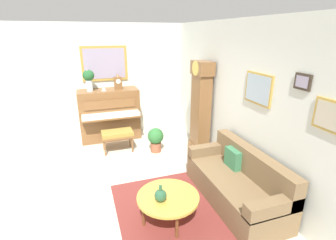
# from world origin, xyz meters

# --- Properties ---
(ground_plane) EXTENTS (6.40, 6.00, 0.10)m
(ground_plane) POSITION_xyz_m (0.00, 0.00, -0.05)
(ground_plane) COLOR beige
(wall_left) EXTENTS (0.13, 4.90, 2.80)m
(wall_left) POSITION_xyz_m (-2.60, 0.01, 1.41)
(wall_left) COLOR silver
(wall_left) RESTS_ON ground_plane
(wall_back) EXTENTS (5.30, 0.13, 2.80)m
(wall_back) POSITION_xyz_m (0.02, 2.40, 1.40)
(wall_back) COLOR silver
(wall_back) RESTS_ON ground_plane
(area_rug) EXTENTS (2.10, 1.50, 0.01)m
(area_rug) POSITION_xyz_m (1.01, 0.81, 0.00)
(area_rug) COLOR maroon
(area_rug) RESTS_ON ground_plane
(piano) EXTENTS (0.87, 1.44, 1.26)m
(piano) POSITION_xyz_m (-2.23, 0.34, 0.63)
(piano) COLOR brown
(piano) RESTS_ON ground_plane
(piano_bench) EXTENTS (0.42, 0.70, 0.48)m
(piano_bench) POSITION_xyz_m (-1.41, 0.40, 0.41)
(piano_bench) COLOR brown
(piano_bench) RESTS_ON ground_plane
(grandfather_clock) EXTENTS (0.52, 0.34, 2.03)m
(grandfather_clock) POSITION_xyz_m (-0.81, 2.15, 0.96)
(grandfather_clock) COLOR brown
(grandfather_clock) RESTS_ON ground_plane
(couch) EXTENTS (1.90, 0.80, 0.84)m
(couch) POSITION_xyz_m (0.99, 1.95, 0.31)
(couch) COLOR brown
(couch) RESTS_ON ground_plane
(coffee_table) EXTENTS (0.88, 0.88, 0.40)m
(coffee_table) POSITION_xyz_m (1.08, 0.76, 0.37)
(coffee_table) COLOR gold
(coffee_table) RESTS_ON ground_plane
(mantel_clock) EXTENTS (0.13, 0.18, 0.38)m
(mantel_clock) POSITION_xyz_m (-2.23, 0.60, 1.43)
(mantel_clock) COLOR brown
(mantel_clock) RESTS_ON piano
(flower_vase) EXTENTS (0.26, 0.26, 0.58)m
(flower_vase) POSITION_xyz_m (-2.23, -0.07, 1.57)
(flower_vase) COLOR silver
(flower_vase) RESTS_ON piano
(teacup) EXTENTS (0.12, 0.12, 0.06)m
(teacup) POSITION_xyz_m (-2.18, 0.25, 1.28)
(teacup) COLOR white
(teacup) RESTS_ON piano
(green_jug) EXTENTS (0.17, 0.17, 0.24)m
(green_jug) POSITION_xyz_m (1.15, 0.63, 0.49)
(green_jug) COLOR #234C33
(green_jug) RESTS_ON coffee_table
(potted_plant) EXTENTS (0.36, 0.36, 0.56)m
(potted_plant) POSITION_xyz_m (-1.11, 1.21, 0.32)
(potted_plant) COLOR #935138
(potted_plant) RESTS_ON ground_plane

